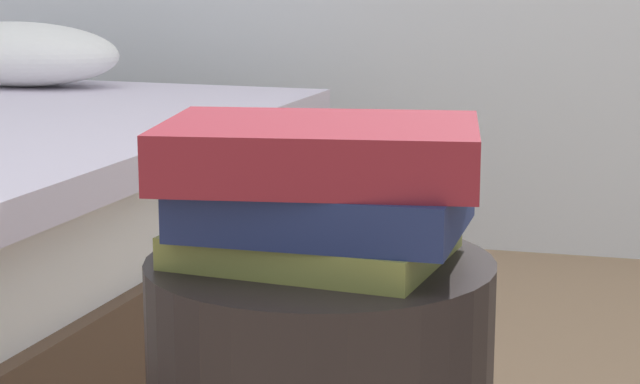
# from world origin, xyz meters

# --- Properties ---
(book_olive) EXTENTS (0.26, 0.22, 0.03)m
(book_olive) POSITION_xyz_m (-0.01, 0.01, 0.50)
(book_olive) COLOR olive
(book_olive) RESTS_ON side_table
(book_navy) EXTENTS (0.26, 0.20, 0.05)m
(book_navy) POSITION_xyz_m (0.01, 0.00, 0.54)
(book_navy) COLOR #19234C
(book_navy) RESTS_ON book_olive
(book_maroon) EXTENTS (0.32, 0.24, 0.06)m
(book_maroon) POSITION_xyz_m (0.00, 0.00, 0.59)
(book_maroon) COLOR maroon
(book_maroon) RESTS_ON book_navy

